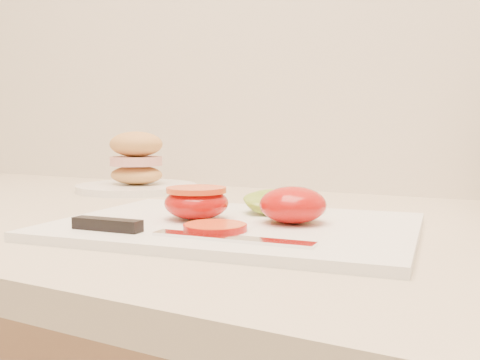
% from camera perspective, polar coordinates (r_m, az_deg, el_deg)
% --- Properties ---
extents(cutting_board, '(0.41, 0.32, 0.01)m').
position_cam_1_polar(cutting_board, '(0.59, -0.47, -4.95)').
color(cutting_board, white).
rests_on(cutting_board, counter).
extents(tomato_half_dome, '(0.07, 0.07, 0.04)m').
position_cam_1_polar(tomato_half_dome, '(0.58, 5.66, -2.64)').
color(tomato_half_dome, '#B21310').
rests_on(tomato_half_dome, cutting_board).
extents(tomato_half_cut, '(0.07, 0.07, 0.04)m').
position_cam_1_polar(tomato_half_cut, '(0.60, -4.67, -2.30)').
color(tomato_half_cut, '#B21310').
rests_on(tomato_half_cut, cutting_board).
extents(tomato_slice_0, '(0.06, 0.06, 0.01)m').
position_cam_1_polar(tomato_slice_0, '(0.53, -2.67, -5.06)').
color(tomato_slice_0, orange).
rests_on(tomato_slice_0, cutting_board).
extents(lettuce_leaf_0, '(0.13, 0.13, 0.02)m').
position_cam_1_polar(lettuce_leaf_0, '(0.65, 4.83, -2.43)').
color(lettuce_leaf_0, '#89AE2E').
rests_on(lettuce_leaf_0, cutting_board).
extents(knife, '(0.25, 0.05, 0.01)m').
position_cam_1_polar(knife, '(0.52, -9.25, -5.25)').
color(knife, silver).
rests_on(knife, cutting_board).
extents(sandwich_plate, '(0.22, 0.22, 0.11)m').
position_cam_1_polar(sandwich_plate, '(0.98, -10.99, 1.04)').
color(sandwich_plate, white).
rests_on(sandwich_plate, counter).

